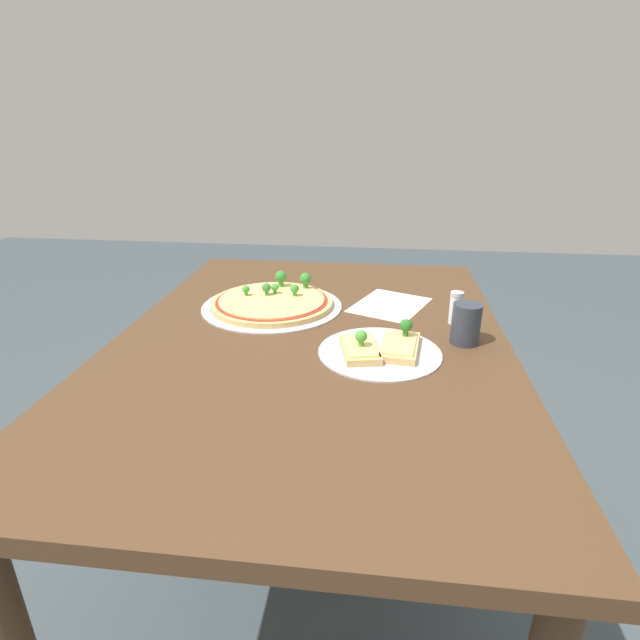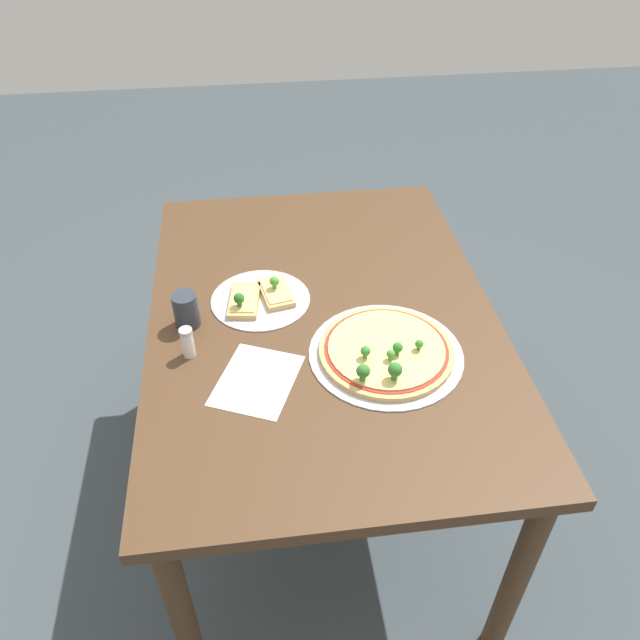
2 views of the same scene
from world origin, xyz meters
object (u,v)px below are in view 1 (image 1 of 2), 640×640
dining_table (311,370)px  condiment_shaker (456,308)px  pizza_tray_slice (381,348)px  pizza_tray_whole (273,302)px  drinking_cup (466,324)px

dining_table → condiment_shaker: size_ratio=15.79×
condiment_shaker → pizza_tray_slice: bearing=136.9°
pizza_tray_whole → drinking_cup: drinking_cup is taller
pizza_tray_whole → pizza_tray_slice: size_ratio=1.41×
pizza_tray_whole → condiment_shaker: 0.49m
pizza_tray_slice → drinking_cup: bearing=-68.1°
dining_table → pizza_tray_whole: (0.19, 0.14, 0.10)m
pizza_tray_whole → drinking_cup: bearing=-110.5°
pizza_tray_slice → drinking_cup: size_ratio=2.87×
condiment_shaker → pizza_tray_whole: bearing=82.5°
drinking_cup → pizza_tray_whole: bearing=69.5°
dining_table → pizza_tray_slice: size_ratio=4.79×
dining_table → drinking_cup: 0.39m
dining_table → pizza_tray_whole: pizza_tray_whole is taller
dining_table → drinking_cup: bearing=-88.8°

